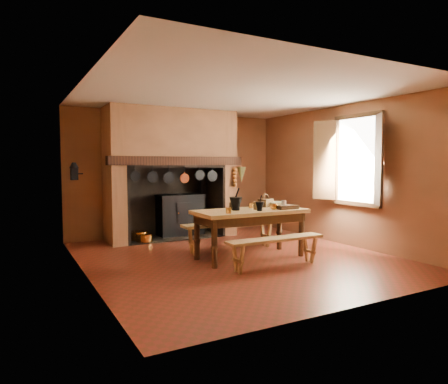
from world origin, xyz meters
The scene contains 28 objects.
floor centered at (0.00, 0.00, 0.00)m, with size 5.50×5.50×0.00m, color maroon.
ceiling centered at (0.00, 0.00, 2.80)m, with size 5.50×5.50×0.00m, color silver.
back_wall centered at (0.00, 2.75, 1.40)m, with size 5.00×0.02×2.80m, color #905A39.
wall_left centered at (-2.50, 0.00, 1.40)m, with size 0.02×5.50×2.80m, color #905A39.
wall_right centered at (2.50, 0.00, 1.40)m, with size 0.02×5.50×2.80m, color #905A39.
wall_front centered at (0.00, -2.75, 1.40)m, with size 5.00×0.02×2.80m, color #905A39.
chimney_breast centered at (-0.30, 2.31, 1.81)m, with size 2.95×0.96×2.80m.
iron_range centered at (-0.04, 2.45, 0.48)m, with size 1.12×0.55×1.60m.
hearth_pans centered at (-1.05, 2.22, 0.09)m, with size 0.51×0.62×0.20m.
hanging_pans centered at (-0.34, 1.81, 1.36)m, with size 1.92×0.29×0.27m.
onion_string centered at (1.00, 1.79, 1.33)m, with size 0.12×0.10×0.46m, color #9E4C1D, non-canonical shape.
herb_bunch centered at (1.18, 1.79, 1.38)m, with size 0.20×0.20×0.35m, color brown.
window centered at (2.35, -0.40, 1.70)m, with size 0.39×1.75×1.76m.
wall_coffee_mill centered at (-2.42, 1.55, 1.52)m, with size 0.23×0.16×0.31m.
work_table centered at (0.20, -0.14, 0.71)m, with size 1.94×0.86×0.84m.
bench_front centered at (0.20, -0.89, 0.35)m, with size 1.68×0.29×0.47m.
bench_back centered at (0.20, 0.52, 0.41)m, with size 1.92×0.34×0.54m.
mortar_large centered at (-0.07, -0.11, 0.97)m, with size 0.22×0.22×0.38m.
mortar_small centered at (0.24, -0.37, 0.93)m, with size 0.15×0.15×0.26m.
coffee_grinder centered at (-0.06, -0.04, 0.91)m, with size 0.19×0.16×0.20m.
brass_mug_a centered at (-0.40, -0.44, 0.89)m, with size 0.09×0.09×0.10m, color #C87F2E.
brass_mug_b centered at (0.34, 0.06, 0.88)m, with size 0.08×0.08×0.09m, color #C87F2E.
mixing_bowl centered at (0.91, 0.09, 0.88)m, with size 0.34×0.34×0.08m, color beige.
stoneware_crock centered at (0.29, -0.20, 0.91)m, with size 0.11×0.11×0.14m, color brown.
glass_jar centered at (0.76, -0.34, 0.91)m, with size 0.09×0.09×0.15m, color beige.
wicker_basket centered at (0.70, 0.12, 0.92)m, with size 0.31×0.27×0.25m.
wooden_tray centered at (0.80, -0.34, 0.87)m, with size 0.39×0.28×0.07m, color #3E2713.
brass_cup centered at (0.55, -0.34, 0.89)m, with size 0.13×0.13×0.10m, color #C87F2E.
Camera 1 is at (-3.46, -5.92, 1.62)m, focal length 32.00 mm.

